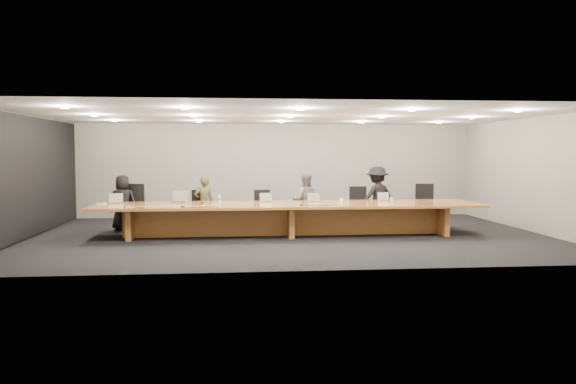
% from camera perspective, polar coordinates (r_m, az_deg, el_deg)
% --- Properties ---
extents(ground, '(12.00, 12.00, 0.00)m').
position_cam_1_polar(ground, '(13.23, 0.13, -4.42)').
color(ground, black).
rests_on(ground, ground).
extents(back_wall, '(12.00, 0.02, 2.80)m').
position_cam_1_polar(back_wall, '(17.08, -1.22, 2.20)').
color(back_wall, beige).
rests_on(back_wall, ground).
extents(left_wall_panel, '(0.08, 7.84, 2.74)m').
position_cam_1_polar(left_wall_panel, '(13.83, -25.18, 1.28)').
color(left_wall_panel, black).
rests_on(left_wall_panel, ground).
extents(conference_table, '(9.00, 1.80, 0.75)m').
position_cam_1_polar(conference_table, '(13.16, 0.13, -2.17)').
color(conference_table, '#9B5921').
rests_on(conference_table, ground).
extents(chair_far_left, '(0.73, 0.73, 1.18)m').
position_cam_1_polar(chair_far_left, '(14.57, -15.66, -1.44)').
color(chair_far_left, black).
rests_on(chair_far_left, ground).
extents(chair_left, '(0.57, 0.57, 1.02)m').
position_cam_1_polar(chair_left, '(14.31, -9.04, -1.77)').
color(chair_left, black).
rests_on(chair_left, ground).
extents(chair_mid_left, '(0.64, 0.64, 1.01)m').
position_cam_1_polar(chair_mid_left, '(14.36, -2.38, -1.73)').
color(chair_mid_left, black).
rests_on(chair_mid_left, ground).
extents(chair_mid_right, '(0.58, 0.58, 1.02)m').
position_cam_1_polar(chair_mid_right, '(14.49, 2.17, -1.65)').
color(chair_mid_right, black).
rests_on(chair_mid_right, ground).
extents(chair_right, '(0.65, 0.65, 1.08)m').
position_cam_1_polar(chair_right, '(14.73, 7.12, -1.47)').
color(chair_right, black).
rests_on(chair_right, ground).
extents(chair_far_right, '(0.64, 0.64, 1.14)m').
position_cam_1_polar(chair_far_right, '(15.21, 13.88, -1.26)').
color(chair_far_right, black).
rests_on(chair_far_right, ground).
extents(person_a, '(0.70, 0.48, 1.39)m').
position_cam_1_polar(person_a, '(14.60, -16.45, -1.03)').
color(person_a, black).
rests_on(person_a, ground).
extents(person_b, '(0.56, 0.44, 1.35)m').
position_cam_1_polar(person_b, '(14.31, -8.53, -1.10)').
color(person_b, '#3A3B20').
rests_on(person_b, ground).
extents(person_c, '(0.77, 0.64, 1.44)m').
position_cam_1_polar(person_c, '(14.35, 1.77, -0.86)').
color(person_c, slate).
rests_on(person_c, ground).
extents(person_d, '(1.17, 0.92, 1.59)m').
position_cam_1_polar(person_d, '(14.76, 9.05, -0.49)').
color(person_d, black).
rests_on(person_d, ground).
extents(laptop_a, '(0.37, 0.31, 0.25)m').
position_cam_1_polar(laptop_a, '(13.66, -17.04, -0.63)').
color(laptop_a, tan).
rests_on(laptop_a, conference_table).
extents(laptop_b, '(0.41, 0.32, 0.29)m').
position_cam_1_polar(laptop_b, '(13.54, -11.01, -0.48)').
color(laptop_b, tan).
rests_on(laptop_b, conference_table).
extents(laptop_c, '(0.31, 0.24, 0.23)m').
position_cam_1_polar(laptop_c, '(13.48, -2.19, -0.56)').
color(laptop_c, tan).
rests_on(laptop_c, conference_table).
extents(laptop_d, '(0.30, 0.22, 0.23)m').
position_cam_1_polar(laptop_d, '(13.50, 2.68, -0.56)').
color(laptop_d, '#B7A78C').
rests_on(laptop_d, conference_table).
extents(laptop_e, '(0.32, 0.26, 0.23)m').
position_cam_1_polar(laptop_e, '(13.86, 9.83, -0.49)').
color(laptop_e, '#B9A78D').
rests_on(laptop_e, conference_table).
extents(water_bottle, '(0.08, 0.08, 0.20)m').
position_cam_1_polar(water_bottle, '(13.26, -7.00, -0.72)').
color(water_bottle, silver).
rests_on(water_bottle, conference_table).
extents(amber_mug, '(0.08, 0.08, 0.09)m').
position_cam_1_polar(amber_mug, '(13.14, -8.66, -1.03)').
color(amber_mug, brown).
rests_on(amber_mug, conference_table).
extents(paper_cup_near, '(0.09, 0.09, 0.10)m').
position_cam_1_polar(paper_cup_near, '(13.61, 5.46, -0.81)').
color(paper_cup_near, white).
rests_on(paper_cup_near, conference_table).
extents(paper_cup_far, '(0.10, 0.10, 0.10)m').
position_cam_1_polar(paper_cup_far, '(13.96, 10.46, -0.74)').
color(paper_cup_far, white).
rests_on(paper_cup_far, conference_table).
extents(notepad, '(0.25, 0.21, 0.01)m').
position_cam_1_polar(notepad, '(13.66, -18.40, -1.16)').
color(notepad, white).
rests_on(notepad, conference_table).
extents(lime_gadget, '(0.20, 0.14, 0.03)m').
position_cam_1_polar(lime_gadget, '(13.67, -18.46, -1.07)').
color(lime_gadget, green).
rests_on(lime_gadget, notepad).
extents(av_box, '(0.21, 0.18, 0.03)m').
position_cam_1_polar(av_box, '(12.76, -15.75, -1.42)').
color(av_box, silver).
rests_on(av_box, conference_table).
extents(mic_left, '(0.13, 0.13, 0.03)m').
position_cam_1_polar(mic_left, '(12.51, -10.66, -1.44)').
color(mic_left, black).
rests_on(mic_left, conference_table).
extents(mic_center, '(0.13, 0.13, 0.03)m').
position_cam_1_polar(mic_center, '(12.65, 1.36, -1.32)').
color(mic_center, black).
rests_on(mic_center, conference_table).
extents(mic_right, '(0.16, 0.16, 0.03)m').
position_cam_1_polar(mic_right, '(13.39, 13.42, -1.12)').
color(mic_right, black).
rests_on(mic_right, conference_table).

